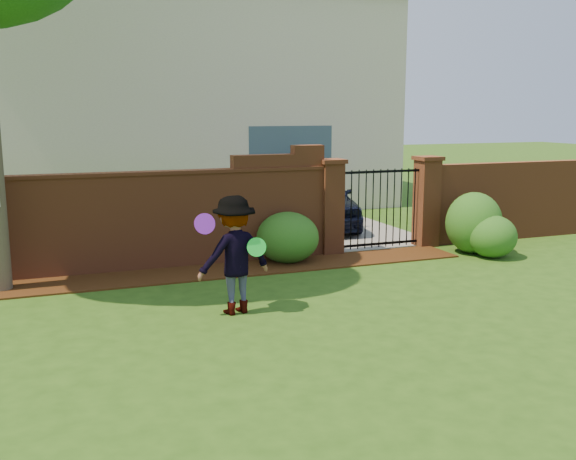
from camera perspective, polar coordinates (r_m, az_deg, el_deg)
name	(u,v)px	position (r m, az deg, el deg)	size (l,w,h in m)	color
ground	(290,331)	(8.54, 0.14, -8.81)	(80.00, 80.00, 0.01)	#274A12
mulch_bed	(168,276)	(11.38, -10.44, -3.95)	(11.10, 1.08, 0.03)	#311809
brick_wall	(98,221)	(11.71, -16.29, 0.76)	(8.70, 0.31, 2.16)	brown
brick_wall_return	(505,201)	(15.06, 18.46, 2.42)	(4.00, 0.25, 1.70)	brown
pillar_left	(331,206)	(12.81, 3.75, 2.10)	(0.50, 0.50, 1.88)	brown
pillar_right	(427,201)	(13.87, 12.05, 2.53)	(0.50, 0.50, 1.88)	brown
iron_gate	(380,208)	(13.32, 8.05, 1.89)	(1.78, 0.03, 1.60)	black
driveway	(305,219)	(17.02, 1.48, 0.95)	(3.20, 8.00, 0.01)	gray
house	(176,98)	(19.91, -9.78, 11.31)	(12.40, 6.40, 6.30)	beige
car	(317,199)	(15.75, 2.57, 2.70)	(1.63, 4.06, 1.38)	black
shrub_left	(288,237)	(12.10, -0.03, -0.66)	(1.17, 1.17, 0.96)	#185118
shrub_middle	(474,223)	(13.43, 15.98, 0.61)	(1.11, 1.11, 1.22)	#185118
shrub_right	(493,236)	(13.15, 17.50, -0.54)	(0.93, 0.93, 0.83)	#185118
man	(235,255)	(9.04, -4.66, -2.24)	(1.07, 0.62, 1.66)	gray
frisbee_purple	(205,224)	(8.74, -7.32, 0.55)	(0.28, 0.28, 0.03)	purple
frisbee_green	(257,247)	(8.85, -2.78, -1.50)	(0.26, 0.26, 0.02)	#1CD33A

